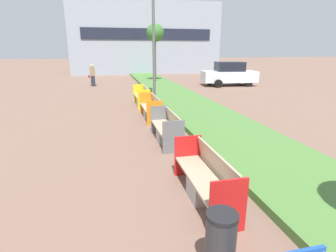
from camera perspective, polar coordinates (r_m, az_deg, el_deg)
The scene contains 11 objects.
planter_grass_strip at distance 9.77m, azimuth 11.63°, elevation -0.07°, with size 2.80×120.00×0.18m.
building_backdrop at distance 33.32m, azimuth -5.03°, elevation 18.40°, with size 17.13×5.42×8.00m.
bench_red_frame at distance 5.20m, azimuth 8.18°, elevation -11.73°, with size 0.65×2.14×0.94m.
bench_grey_frame at distance 8.17m, azimuth -0.23°, elevation -0.97°, with size 0.65×2.01×0.94m.
bench_orange_frame at distance 10.99m, azimuth -3.67°, elevation 3.55°, with size 0.65×2.11×0.94m.
bench_yellow_frame at distance 13.81m, azimuth -5.68°, elevation 6.14°, with size 0.65×1.98×0.94m.
litter_bin at distance 3.62m, azimuth 11.30°, elevation -24.22°, with size 0.40×0.40×0.92m.
street_lamp_post at distance 13.55m, azimuth -3.25°, elevation 24.92°, with size 0.24×0.44×8.86m.
sapling_tree_far at distance 22.66m, azimuth -2.81°, elevation 19.55°, with size 1.43×1.43×4.80m.
pedestrian_walking at distance 21.59m, azimuth -16.12°, elevation 10.58°, with size 0.53×0.24×1.68m.
parked_car_distant at distance 21.63m, azimuth 13.15°, elevation 10.96°, with size 4.39×2.27×1.86m.
Camera 1 is at (-0.79, 3.50, 2.81)m, focal length 28.00 mm.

